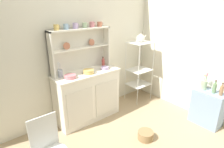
{
  "coord_description": "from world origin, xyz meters",
  "views": [
    {
      "loc": [
        -1.54,
        -1.16,
        1.94
      ],
      "look_at": [
        0.34,
        1.12,
        0.83
      ],
      "focal_mm": 30.1,
      "sensor_mm": 36.0,
      "label": 1
    }
  ],
  "objects": [
    {
      "name": "hutch_shelf_unit",
      "position": [
        -0.01,
        1.53,
        1.28
      ],
      "size": [
        1.06,
        0.18,
        0.7
      ],
      "color": "silver",
      "rests_on": "hutch_cabinet"
    },
    {
      "name": "side_shelf_blue",
      "position": [
        1.44,
        -0.06,
        0.3
      ],
      "size": [
        0.28,
        0.48,
        0.6
      ],
      "primitive_type": "cube",
      "color": "#849EBC",
      "rests_on": "ground"
    },
    {
      "name": "bakers_rack",
      "position": [
        1.2,
        1.3,
        0.76
      ],
      "size": [
        0.44,
        0.38,
        1.24
      ],
      "color": "silver",
      "rests_on": "ground"
    },
    {
      "name": "bowl_mixing_large",
      "position": [
        -0.34,
        1.29,
        0.9
      ],
      "size": [
        0.18,
        0.18,
        0.05
      ],
      "primitive_type": "cylinder",
      "color": "#D17A84",
      "rests_on": "hutch_cabinet"
    },
    {
      "name": "cup_rose_4",
      "position": [
        0.22,
        1.49,
        1.62
      ],
      "size": [
        0.09,
        0.08,
        0.09
      ],
      "color": "#D17A84",
      "rests_on": "hutch_shelf_unit"
    },
    {
      "name": "oil_bottle",
      "position": [
        1.44,
        -0.1,
        0.69
      ],
      "size": [
        0.06,
        0.06,
        0.22
      ],
      "color": "#6B8C60",
      "rests_on": "side_shelf_blue"
    },
    {
      "name": "utensil_jar",
      "position": [
        -0.43,
        1.45,
        0.93
      ],
      "size": [
        0.08,
        0.08,
        0.24
      ],
      "color": "#B2B7C6",
      "rests_on": "hutch_cabinet"
    },
    {
      "name": "vinegar_bottle",
      "position": [
        1.44,
        -0.21,
        0.68
      ],
      "size": [
        0.06,
        0.06,
        0.21
      ],
      "color": "#99704C",
      "rests_on": "side_shelf_blue"
    },
    {
      "name": "jam_bottle",
      "position": [
        0.4,
        1.45,
        0.94
      ],
      "size": [
        0.06,
        0.06,
        0.17
      ],
      "color": "#B74C47",
      "rests_on": "hutch_cabinet"
    },
    {
      "name": "cup_sky_1",
      "position": [
        -0.25,
        1.49,
        1.62
      ],
      "size": [
        0.09,
        0.08,
        0.08
      ],
      "color": "#8EB2D1",
      "rests_on": "hutch_shelf_unit"
    },
    {
      "name": "bowl_floral_medium",
      "position": [
        -0.01,
        1.29,
        0.91
      ],
      "size": [
        0.18,
        0.18,
        0.06
      ],
      "primitive_type": "cylinder",
      "color": "#DBB760",
      "rests_on": "hutch_cabinet"
    },
    {
      "name": "cup_terracotta_5",
      "position": [
        0.37,
        1.49,
        1.62
      ],
      "size": [
        0.1,
        0.08,
        0.08
      ],
      "color": "#C67556",
      "rests_on": "hutch_shelf_unit"
    },
    {
      "name": "flower_vase",
      "position": [
        1.44,
        0.06,
        0.69
      ],
      "size": [
        0.1,
        0.1,
        0.3
      ],
      "color": "#9EB78E",
      "rests_on": "side_shelf_blue"
    },
    {
      "name": "hutch_cabinet",
      "position": [
        -0.01,
        1.37,
        0.45
      ],
      "size": [
        1.13,
        0.45,
        0.87
      ],
      "color": "white",
      "rests_on": "ground"
    },
    {
      "name": "cup_lilac_2",
      "position": [
        -0.09,
        1.49,
        1.62
      ],
      "size": [
        0.09,
        0.08,
        0.09
      ],
      "color": "#B79ECC",
      "rests_on": "hutch_shelf_unit"
    },
    {
      "name": "cup_gold_0",
      "position": [
        -0.4,
        1.49,
        1.62
      ],
      "size": [
        0.09,
        0.08,
        0.08
      ],
      "color": "#DBB760",
      "rests_on": "hutch_shelf_unit"
    },
    {
      "name": "wire_chair",
      "position": [
        -1.06,
        0.5,
        0.52
      ],
      "size": [
        0.36,
        0.36,
        0.85
      ],
      "rotation": [
        0.0,
        0.0,
        -0.31
      ],
      "color": "white",
      "rests_on": "ground"
    },
    {
      "name": "floor_basket",
      "position": [
        0.34,
        0.32,
        0.06
      ],
      "size": [
        0.24,
        0.24,
        0.13
      ],
      "primitive_type": "cylinder",
      "color": "#93754C",
      "rests_on": "ground"
    },
    {
      "name": "porcelain_teapot",
      "position": [
        1.2,
        1.3,
        1.31
      ],
      "size": [
        0.24,
        0.15,
        0.17
      ],
      "color": "white",
      "rests_on": "bakers_rack"
    },
    {
      "name": "wall_back",
      "position": [
        0.0,
        1.62,
        1.25
      ],
      "size": [
        3.84,
        0.05,
        2.5
      ],
      "primitive_type": "cube",
      "color": "silver",
      "rests_on": "ground"
    },
    {
      "name": "cup_sage_3",
      "position": [
        0.07,
        1.49,
        1.62
      ],
      "size": [
        0.09,
        0.08,
        0.09
      ],
      "color": "#9EB78E",
      "rests_on": "hutch_shelf_unit"
    },
    {
      "name": "bowl_cream_small",
      "position": [
        0.32,
        1.29,
        0.9
      ],
      "size": [
        0.14,
        0.14,
        0.05
      ],
      "primitive_type": "cylinder",
      "color": "#B79ECC",
      "rests_on": "hutch_cabinet"
    },
    {
      "name": "wall_right",
      "position": [
        1.62,
        0.0,
        1.25
      ],
      "size": [
        0.05,
        3.84,
        2.5
      ],
      "primitive_type": "cube",
      "color": "silver",
      "rests_on": "ground"
    }
  ]
}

